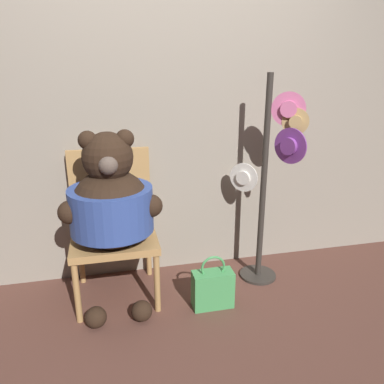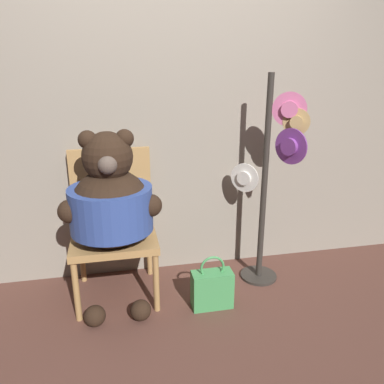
# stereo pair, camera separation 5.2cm
# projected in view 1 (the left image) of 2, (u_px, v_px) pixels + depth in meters

# --- Properties ---
(ground_plane) EXTENTS (14.00, 14.00, 0.00)m
(ground_plane) POSITION_uv_depth(u_px,v_px,m) (185.00, 309.00, 2.53)
(ground_plane) COLOR brown
(wall_back) EXTENTS (8.00, 0.10, 2.49)m
(wall_back) POSITION_uv_depth(u_px,v_px,m) (165.00, 112.00, 2.74)
(wall_back) COLOR gray
(wall_back) RESTS_ON ground_plane
(chair) EXTENTS (0.57, 0.54, 1.02)m
(chair) POSITION_uv_depth(u_px,v_px,m) (113.00, 221.00, 2.61)
(chair) COLOR #B2844C
(chair) RESTS_ON ground_plane
(teddy_bear) EXTENTS (0.64, 0.57, 1.20)m
(teddy_bear) POSITION_uv_depth(u_px,v_px,m) (111.00, 204.00, 2.38)
(teddy_bear) COLOR black
(teddy_bear) RESTS_ON ground_plane
(hat_display_rack) EXTENTS (0.44, 0.45, 1.53)m
(hat_display_rack) POSITION_uv_depth(u_px,v_px,m) (271.00, 178.00, 2.66)
(hat_display_rack) COLOR #332D28
(hat_display_rack) RESTS_ON ground_plane
(handbag_on_ground) EXTENTS (0.28, 0.13, 0.38)m
(handbag_on_ground) POSITION_uv_depth(u_px,v_px,m) (213.00, 288.00, 2.53)
(handbag_on_ground) COLOR #479E56
(handbag_on_ground) RESTS_ON ground_plane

